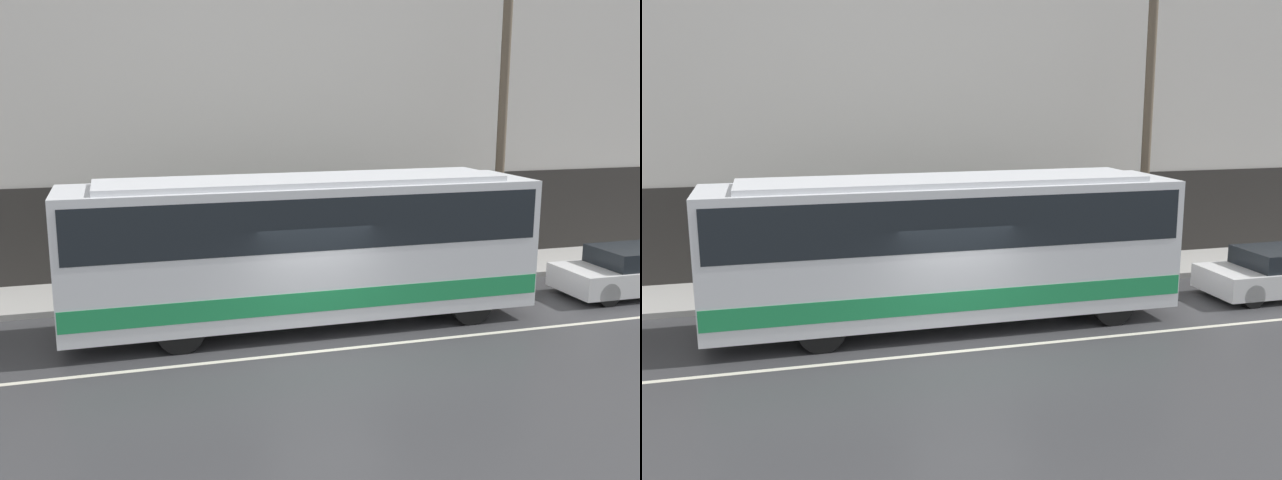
# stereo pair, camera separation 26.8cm
# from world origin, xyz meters

# --- Properties ---
(ground_plane) EXTENTS (60.00, 60.00, 0.00)m
(ground_plane) POSITION_xyz_m (0.00, 0.00, 0.00)
(ground_plane) COLOR #38383A
(sidewalk) EXTENTS (60.00, 2.72, 0.15)m
(sidewalk) POSITION_xyz_m (0.00, 5.36, 0.08)
(sidewalk) COLOR #A09E99
(sidewalk) RESTS_ON ground_plane
(building_facade) EXTENTS (60.00, 0.35, 13.44)m
(building_facade) POSITION_xyz_m (0.00, 6.87, 6.51)
(building_facade) COLOR silver
(building_facade) RESTS_ON ground_plane
(lane_stripe) EXTENTS (54.00, 0.14, 0.01)m
(lane_stripe) POSITION_xyz_m (0.00, 0.00, 0.00)
(lane_stripe) COLOR beige
(lane_stripe) RESTS_ON ground_plane
(transit_bus) EXTENTS (10.66, 2.48, 3.43)m
(transit_bus) POSITION_xyz_m (0.06, 1.82, 1.93)
(transit_bus) COLOR silver
(transit_bus) RESTS_ON ground_plane
(sedan_white_front) EXTENTS (4.43, 1.83, 1.26)m
(sedan_white_front) POSITION_xyz_m (9.31, 1.82, 0.60)
(sedan_white_front) COLOR silver
(sedan_white_front) RESTS_ON ground_plane
(utility_pole_near) EXTENTS (0.26, 0.26, 8.29)m
(utility_pole_near) POSITION_xyz_m (6.63, 4.57, 4.30)
(utility_pole_near) COLOR brown
(utility_pole_near) RESTS_ON sidewalk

